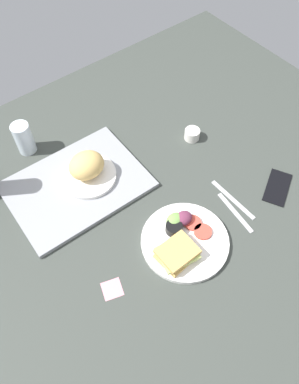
{
  "coord_description": "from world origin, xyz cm",
  "views": [
    {
      "loc": [
        -40.31,
        -50.91,
        104.09
      ],
      "look_at": [
        2.0,
        3.0,
        4.0
      ],
      "focal_mm": 35.0,
      "sensor_mm": 36.0,
      "label": 1
    }
  ],
  "objects_px": {
    "knife": "(233,199)",
    "cell_phone": "(278,187)",
    "sticky_note": "(112,289)",
    "bread_plate_near": "(87,169)",
    "serving_tray": "(77,185)",
    "plate_with_salad": "(183,240)",
    "fork": "(235,212)",
    "espresso_cup": "(192,134)",
    "drinking_glass": "(24,138)"
  },
  "relations": [
    {
      "from": "knife",
      "to": "cell_phone",
      "type": "xyz_separation_m",
      "value": [
        0.15,
        -0.06,
        0.0
      ]
    },
    {
      "from": "sticky_note",
      "to": "cell_phone",
      "type": "bearing_deg",
      "value": -4.87
    },
    {
      "from": "bread_plate_near",
      "to": "serving_tray",
      "type": "bearing_deg",
      "value": -176.16
    },
    {
      "from": "sticky_note",
      "to": "knife",
      "type": "bearing_deg",
      "value": 0.42
    },
    {
      "from": "knife",
      "to": "cell_phone",
      "type": "height_order",
      "value": "cell_phone"
    },
    {
      "from": "plate_with_salad",
      "to": "sticky_note",
      "type": "relative_size",
      "value": 4.83
    },
    {
      "from": "bread_plate_near",
      "to": "cell_phone",
      "type": "height_order",
      "value": "bread_plate_near"
    },
    {
      "from": "plate_with_salad",
      "to": "knife",
      "type": "xyz_separation_m",
      "value": [
        0.24,
        0.02,
        -0.02
      ]
    },
    {
      "from": "plate_with_salad",
      "to": "sticky_note",
      "type": "height_order",
      "value": "plate_with_salad"
    },
    {
      "from": "serving_tray",
      "to": "fork",
      "type": "xyz_separation_m",
      "value": [
        0.35,
        -0.41,
        -0.01
      ]
    },
    {
      "from": "serving_tray",
      "to": "plate_with_salad",
      "type": "xyz_separation_m",
      "value": [
        0.14,
        -0.38,
        0.01
      ]
    },
    {
      "from": "espresso_cup",
      "to": "sticky_note",
      "type": "bearing_deg",
      "value": -152.56
    },
    {
      "from": "drinking_glass",
      "to": "knife",
      "type": "bearing_deg",
      "value": -55.07
    },
    {
      "from": "bread_plate_near",
      "to": "fork",
      "type": "relative_size",
      "value": 1.13
    },
    {
      "from": "plate_with_salad",
      "to": "fork",
      "type": "distance_m",
      "value": 0.21
    },
    {
      "from": "serving_tray",
      "to": "cell_phone",
      "type": "height_order",
      "value": "serving_tray"
    },
    {
      "from": "bread_plate_near",
      "to": "drinking_glass",
      "type": "bearing_deg",
      "value": 112.56
    },
    {
      "from": "drinking_glass",
      "to": "fork",
      "type": "bearing_deg",
      "value": -58.6
    },
    {
      "from": "knife",
      "to": "sticky_note",
      "type": "xyz_separation_m",
      "value": [
        -0.49,
        -0.0,
        -0.0
      ]
    },
    {
      "from": "espresso_cup",
      "to": "drinking_glass",
      "type": "bearing_deg",
      "value": 147.29
    },
    {
      "from": "plate_with_salad",
      "to": "cell_phone",
      "type": "distance_m",
      "value": 0.39
    },
    {
      "from": "knife",
      "to": "fork",
      "type": "bearing_deg",
      "value": 142.62
    },
    {
      "from": "knife",
      "to": "cell_phone",
      "type": "distance_m",
      "value": 0.17
    },
    {
      "from": "fork",
      "to": "sticky_note",
      "type": "height_order",
      "value": "fork"
    },
    {
      "from": "plate_with_salad",
      "to": "espresso_cup",
      "type": "height_order",
      "value": "plate_with_salad"
    },
    {
      "from": "cell_phone",
      "to": "fork",
      "type": "bearing_deg",
      "value": 146.1
    },
    {
      "from": "plate_with_salad",
      "to": "serving_tray",
      "type": "bearing_deg",
      "value": 110.47
    },
    {
      "from": "espresso_cup",
      "to": "fork",
      "type": "relative_size",
      "value": 0.33
    },
    {
      "from": "bread_plate_near",
      "to": "drinking_glass",
      "type": "xyz_separation_m",
      "value": [
        -0.1,
        0.25,
        0.0
      ]
    },
    {
      "from": "bread_plate_near",
      "to": "drinking_glass",
      "type": "distance_m",
      "value": 0.27
    },
    {
      "from": "fork",
      "to": "sticky_note",
      "type": "distance_m",
      "value": 0.46
    },
    {
      "from": "bread_plate_near",
      "to": "fork",
      "type": "height_order",
      "value": "bread_plate_near"
    },
    {
      "from": "espresso_cup",
      "to": "serving_tray",
      "type": "bearing_deg",
      "value": 170.79
    },
    {
      "from": "plate_with_salad",
      "to": "sticky_note",
      "type": "xyz_separation_m",
      "value": [
        -0.25,
        0.01,
        -0.02
      ]
    },
    {
      "from": "bread_plate_near",
      "to": "drinking_glass",
      "type": "height_order",
      "value": "drinking_glass"
    },
    {
      "from": "plate_with_salad",
      "to": "cell_phone",
      "type": "relative_size",
      "value": 1.88
    },
    {
      "from": "espresso_cup",
      "to": "knife",
      "type": "bearing_deg",
      "value": -104.77
    },
    {
      "from": "espresso_cup",
      "to": "cell_phone",
      "type": "relative_size",
      "value": 0.39
    },
    {
      "from": "espresso_cup",
      "to": "fork",
      "type": "xyz_separation_m",
      "value": [
        -0.11,
        -0.33,
        -0.02
      ]
    },
    {
      "from": "drinking_glass",
      "to": "sticky_note",
      "type": "bearing_deg",
      "value": -95.5
    },
    {
      "from": "serving_tray",
      "to": "bread_plate_near",
      "type": "distance_m",
      "value": 0.07
    },
    {
      "from": "serving_tray",
      "to": "espresso_cup",
      "type": "height_order",
      "value": "espresso_cup"
    },
    {
      "from": "fork",
      "to": "cell_phone",
      "type": "bearing_deg",
      "value": -88.73
    },
    {
      "from": "bread_plate_near",
      "to": "plate_with_salad",
      "type": "xyz_separation_m",
      "value": [
        0.09,
        -0.38,
        -0.04
      ]
    },
    {
      "from": "espresso_cup",
      "to": "knife",
      "type": "distance_m",
      "value": 0.3
    },
    {
      "from": "serving_tray",
      "to": "sticky_note",
      "type": "height_order",
      "value": "serving_tray"
    },
    {
      "from": "cell_phone",
      "to": "sticky_note",
      "type": "height_order",
      "value": "cell_phone"
    },
    {
      "from": "serving_tray",
      "to": "plate_with_salad",
      "type": "height_order",
      "value": "plate_with_salad"
    },
    {
      "from": "drinking_glass",
      "to": "espresso_cup",
      "type": "bearing_deg",
      "value": -32.71
    },
    {
      "from": "serving_tray",
      "to": "knife",
      "type": "distance_m",
      "value": 0.53
    }
  ]
}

